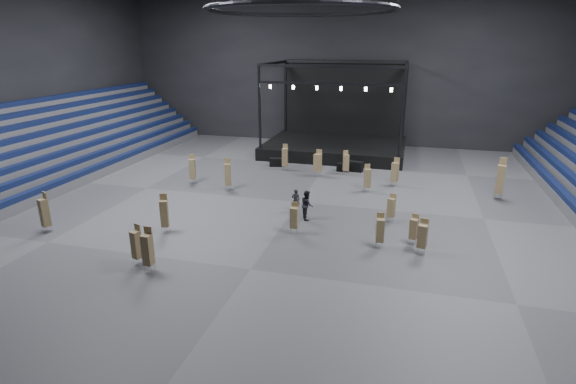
% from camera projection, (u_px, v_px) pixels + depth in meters
% --- Properties ---
extents(floor, '(50.00, 50.00, 0.00)m').
position_uv_depth(floor, '(299.00, 202.00, 32.57)').
color(floor, '#47474A').
rests_on(floor, ground).
extents(wall_back, '(50.00, 0.20, 18.00)m').
position_uv_depth(wall_back, '(346.00, 62.00, 48.93)').
color(wall_back, black).
rests_on(wall_back, ground).
extents(wall_front, '(50.00, 0.20, 18.00)m').
position_uv_depth(wall_front, '(89.00, 134.00, 10.49)').
color(wall_front, black).
rests_on(wall_front, ground).
extents(bleachers_left, '(7.20, 40.00, 6.40)m').
position_uv_depth(bleachers_left, '(35.00, 159.00, 37.69)').
color(bleachers_left, '#505053').
rests_on(bleachers_left, floor).
extents(stage, '(14.00, 10.00, 9.20)m').
position_uv_depth(stage, '(336.00, 138.00, 46.97)').
color(stage, black).
rests_on(stage, floor).
extents(truss_ring, '(12.30, 12.30, 5.15)m').
position_uv_depth(truss_ring, '(301.00, 9.00, 28.43)').
color(truss_ring, black).
rests_on(truss_ring, ceiling).
extents(flight_case_left, '(1.25, 0.79, 0.78)m').
position_uv_depth(flight_case_left, '(276.00, 162.00, 41.86)').
color(flight_case_left, black).
rests_on(flight_case_left, floor).
extents(flight_case_mid, '(1.14, 0.65, 0.73)m').
position_uv_depth(flight_case_mid, '(343.00, 167.00, 40.22)').
color(flight_case_mid, black).
rests_on(flight_case_mid, floor).
extents(flight_case_right, '(1.44, 0.87, 0.90)m').
position_uv_depth(flight_case_right, '(355.00, 166.00, 40.22)').
color(flight_case_right, black).
rests_on(flight_case_right, floor).
extents(chair_stack_0, '(0.59, 0.59, 2.18)m').
position_uv_depth(chair_stack_0, '(367.00, 178.00, 34.51)').
color(chair_stack_0, silver).
rests_on(chair_stack_0, floor).
extents(chair_stack_1, '(0.55, 0.55, 1.89)m').
position_uv_depth(chair_stack_1, '(391.00, 207.00, 28.72)').
color(chair_stack_1, silver).
rests_on(chair_stack_1, floor).
extents(chair_stack_2, '(0.64, 0.64, 3.13)m').
position_uv_depth(chair_stack_2, '(500.00, 179.00, 32.72)').
color(chair_stack_2, silver).
rests_on(chair_stack_2, floor).
extents(chair_stack_3, '(0.59, 0.59, 2.43)m').
position_uv_depth(chair_stack_3, '(164.00, 213.00, 27.10)').
color(chair_stack_3, silver).
rests_on(chair_stack_3, floor).
extents(chair_stack_4, '(0.70, 0.70, 2.34)m').
position_uv_depth(chair_stack_4, '(318.00, 162.00, 38.44)').
color(chair_stack_4, silver).
rests_on(chair_stack_4, floor).
extents(chair_stack_5, '(0.59, 0.59, 2.52)m').
position_uv_depth(chair_stack_5, '(44.00, 212.00, 27.12)').
color(chair_stack_5, silver).
rests_on(chair_stack_5, floor).
extents(chair_stack_6, '(0.47, 0.47, 2.38)m').
position_uv_depth(chair_stack_6, '(148.00, 249.00, 22.41)').
color(chair_stack_6, silver).
rests_on(chair_stack_6, floor).
extents(chair_stack_7, '(0.51, 0.51, 2.39)m').
position_uv_depth(chair_stack_7, '(285.00, 157.00, 40.32)').
color(chair_stack_7, silver).
rests_on(chair_stack_7, floor).
extents(chair_stack_8, '(0.55, 0.55, 2.01)m').
position_uv_depth(chair_stack_8, '(423.00, 235.00, 24.34)').
color(chair_stack_8, silver).
rests_on(chair_stack_8, floor).
extents(chair_stack_9, '(0.54, 0.54, 2.19)m').
position_uv_depth(chair_stack_9, '(136.00, 244.00, 23.19)').
color(chair_stack_9, silver).
rests_on(chair_stack_9, floor).
extents(chair_stack_10, '(0.46, 0.46, 1.96)m').
position_uv_depth(chair_stack_10, '(294.00, 217.00, 26.97)').
color(chair_stack_10, silver).
rests_on(chair_stack_10, floor).
extents(chair_stack_11, '(0.59, 0.59, 2.51)m').
position_uv_depth(chair_stack_11, '(228.00, 174.00, 34.95)').
color(chair_stack_11, silver).
rests_on(chair_stack_11, floor).
extents(chair_stack_12, '(0.61, 0.61, 2.43)m').
position_uv_depth(chair_stack_12, '(192.00, 168.00, 36.57)').
color(chair_stack_12, silver).
rests_on(chair_stack_12, floor).
extents(chair_stack_13, '(0.52, 0.52, 1.81)m').
position_uv_depth(chair_stack_13, '(414.00, 228.00, 25.55)').
color(chair_stack_13, silver).
rests_on(chair_stack_13, floor).
extents(chair_stack_14, '(0.51, 0.51, 2.05)m').
position_uv_depth(chair_stack_14, '(380.00, 230.00, 25.09)').
color(chair_stack_14, silver).
rests_on(chair_stack_14, floor).
extents(chair_stack_15, '(0.59, 0.59, 2.14)m').
position_uv_depth(chair_stack_15, '(346.00, 162.00, 39.00)').
color(chair_stack_15, silver).
rests_on(chair_stack_15, floor).
extents(chair_stack_16, '(0.63, 0.63, 2.32)m').
position_uv_depth(chair_stack_16, '(395.00, 171.00, 35.87)').
color(chair_stack_16, silver).
rests_on(chair_stack_16, floor).
extents(man_center, '(0.65, 0.51, 1.57)m').
position_uv_depth(man_center, '(296.00, 200.00, 30.65)').
color(man_center, black).
rests_on(man_center, floor).
extents(crew_member, '(1.05, 1.16, 1.94)m').
position_uv_depth(crew_member, '(307.00, 205.00, 29.23)').
color(crew_member, black).
rests_on(crew_member, floor).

